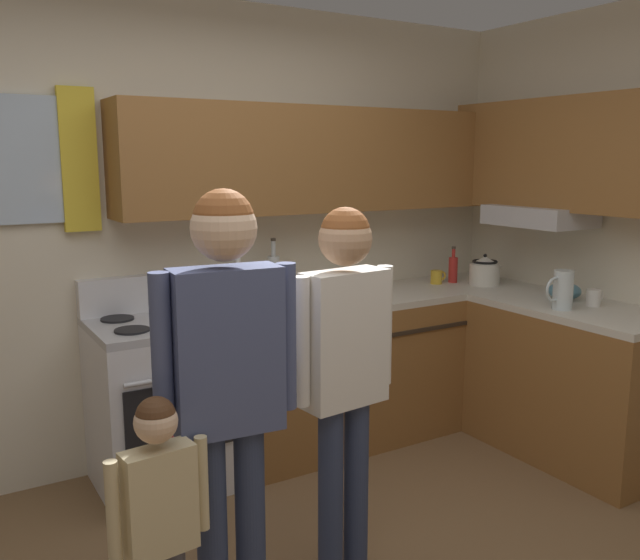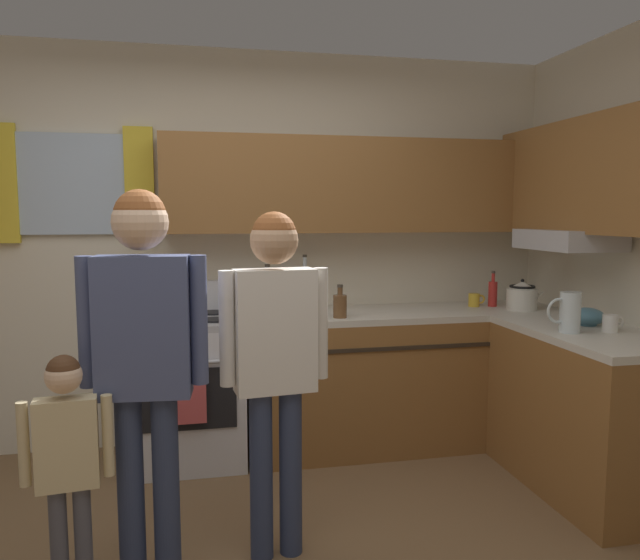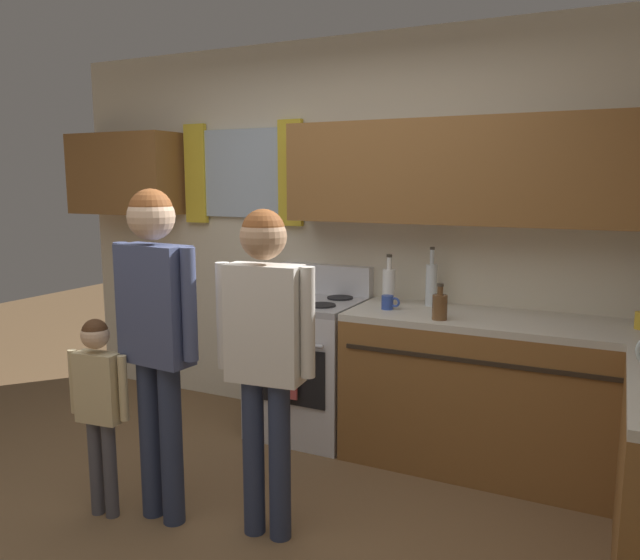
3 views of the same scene
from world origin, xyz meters
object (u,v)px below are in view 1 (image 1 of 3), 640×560
stove_oven (160,401)px  adult_holding_child (227,368)px  small_child (160,511)px  stovetop_kettle (485,271)px  mug_cobalt_blue (260,303)px  adult_in_plaid (344,352)px  water_pitcher (562,290)px  mug_mustard_yellow (437,277)px  bottle_squat_brown (327,294)px  mixing_bowl (564,292)px  bottle_milk_white (238,285)px  bottle_tall_clear (274,276)px  mug_ceramic_white (594,298)px  bottle_sauce_red (453,269)px

stove_oven → adult_holding_child: adult_holding_child is taller
stove_oven → small_child: bearing=-107.7°
stovetop_kettle → adult_holding_child: (-2.34, -1.15, 0.03)m
mug_cobalt_blue → adult_in_plaid: 1.15m
water_pitcher → adult_holding_child: adult_holding_child is taller
stove_oven → mug_mustard_yellow: size_ratio=9.15×
mug_cobalt_blue → bottle_squat_brown: bearing=-21.2°
bottle_squat_brown → water_pitcher: bearing=-33.0°
adult_in_plaid → adult_holding_child: bearing=-169.4°
mug_cobalt_blue → stovetop_kettle: stovetop_kettle is taller
stove_oven → mug_cobalt_blue: stove_oven is taller
mug_mustard_yellow → adult_holding_child: adult_holding_child is taller
stove_oven → mixing_bowl: size_ratio=5.75×
water_pitcher → mixing_bowl: water_pitcher is taller
bottle_milk_white → small_child: bottle_milk_white is taller
bottle_tall_clear → mug_cobalt_blue: bottle_tall_clear is taller
mug_ceramic_white → water_pitcher: (-0.23, 0.03, 0.06)m
bottle_sauce_red → adult_in_plaid: size_ratio=0.16×
water_pitcher → mixing_bowl: 0.30m
bottle_milk_white → mixing_bowl: size_ratio=1.64×
stovetop_kettle → stove_oven: bearing=176.5°
mug_ceramic_white → mug_mustard_yellow: size_ratio=1.04×
mug_cobalt_blue → adult_in_plaid: (-0.18, -1.13, 0.03)m
stovetop_kettle → mixing_bowl: (0.07, -0.59, -0.05)m
bottle_milk_white → mixing_bowl: bearing=-25.6°
bottle_sauce_red → mug_cobalt_blue: bottle_sauce_red is taller
mixing_bowl → stovetop_kettle: bearing=96.4°
stove_oven → adult_holding_child: size_ratio=0.67×
bottle_milk_white → mug_mustard_yellow: (1.43, -0.05, -0.07)m
mug_mustard_yellow → water_pitcher: water_pitcher is taller
adult_in_plaid → mug_mustard_yellow: bearing=38.6°
mug_mustard_yellow → bottle_sauce_red: bearing=-9.0°
mug_cobalt_blue → mixing_bowl: 1.81m
stove_oven → bottle_milk_white: bottle_milk_white is taller
adult_in_plaid → small_child: (-0.83, -0.21, -0.34)m
bottle_milk_white → small_child: (-0.96, -1.50, -0.39)m
stove_oven → mug_mustard_yellow: bearing=1.7°
bottle_milk_white → small_child: size_ratio=0.31×
mug_ceramic_white → small_child: small_child is taller
mixing_bowl → stove_oven: bearing=162.2°
mug_cobalt_blue → bottle_tall_clear: bearing=48.0°
mug_ceramic_white → mug_mustard_yellow: bearing=107.2°
stove_oven → bottle_squat_brown: 1.07m
stove_oven → bottle_tall_clear: (0.77, 0.17, 0.57)m
bottle_sauce_red → mixing_bowl: size_ratio=1.28×
bottle_sauce_red → stovetop_kettle: (0.12, -0.17, 0.00)m
bottle_sauce_red → adult_holding_child: size_ratio=0.15×
bottle_squat_brown → stovetop_kettle: 1.27m
stove_oven → bottle_milk_white: size_ratio=3.51×
mug_mustard_yellow → adult_holding_child: bearing=-147.4°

